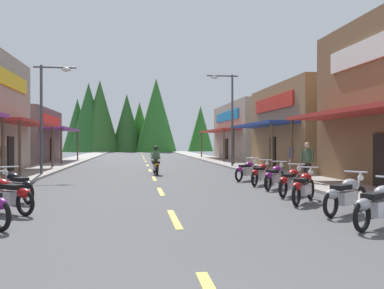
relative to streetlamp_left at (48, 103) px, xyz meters
The scene contains 23 objects.
ground 11.28m from the streetlamp_left, 59.20° to the left, with size 10.76×88.39×0.10m, color #4C4C4F.
sidewalk_left 9.94m from the streetlamp_left, 98.15° to the left, with size 2.70×88.39×0.12m, color #9E9991.
sidewalk_right 15.65m from the streetlamp_left, 36.82° to the left, with size 2.70×88.39×0.12m, color #9E9991.
centerline_dashes 14.07m from the streetlamp_left, 66.37° to the left, with size 0.16×64.34×0.01m.
storefront_left_far 15.51m from the streetlamp_left, 112.85° to the left, with size 8.58×10.20×4.59m.
storefront_right_middle 17.31m from the streetlamp_left, 12.26° to the left, with size 8.63×10.28×5.53m.
storefront_right_far 25.01m from the streetlamp_left, 44.53° to the left, with size 10.50×13.66×5.56m.
streetlamp_left is the anchor object (origin of this frame).
streetlamp_right 12.24m from the streetlamp_left, 27.21° to the left, with size 2.19×0.30×6.47m.
motorcycle_parked_right_0 17.65m from the streetlamp_left, 56.55° to the right, with size 1.84×1.26×1.04m.
motorcycle_parked_right_1 16.45m from the streetlamp_left, 53.07° to the right, with size 1.82×1.30×1.04m.
motorcycle_parked_right_2 14.83m from the streetlamp_left, 49.46° to the right, with size 1.41×1.74×1.04m.
motorcycle_parked_right_3 13.81m from the streetlamp_left, 43.83° to the right, with size 1.49×1.67×1.04m.
motorcycle_parked_right_4 12.68m from the streetlamp_left, 36.91° to the right, with size 1.41×1.74×1.04m.
motorcycle_parked_right_5 11.81m from the streetlamp_left, 31.12° to the right, with size 1.37×1.77×1.04m.
motorcycle_parked_right_6 10.92m from the streetlamp_left, 22.16° to the right, with size 1.57×1.60×1.04m.
motorcycle_parked_left_1 12.20m from the streetlamp_left, 83.35° to the right, with size 1.73×1.43×1.04m.
motorcycle_parked_left_2 10.20m from the streetlamp_left, 83.84° to the right, with size 1.44×1.71×1.04m.
rider_cruising_lead 6.45m from the streetlamp_left, ahead, with size 0.60×2.14×1.57m.
pedestrian_by_shop 3.52m from the streetlamp_left, 163.70° to the right, with size 0.43×0.45×1.80m.
pedestrian_browsing 13.08m from the streetlamp_left, ahead, with size 0.44×0.44×1.78m.
pedestrian_waiting 13.42m from the streetlamp_left, 27.69° to the right, with size 0.44×0.44×1.77m.
treeline_backdrop 53.68m from the streetlamp_left, 87.66° to the left, with size 28.19×10.70×13.29m.
Camera 1 is at (-0.88, -2.31, 1.78)m, focal length 38.53 mm.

